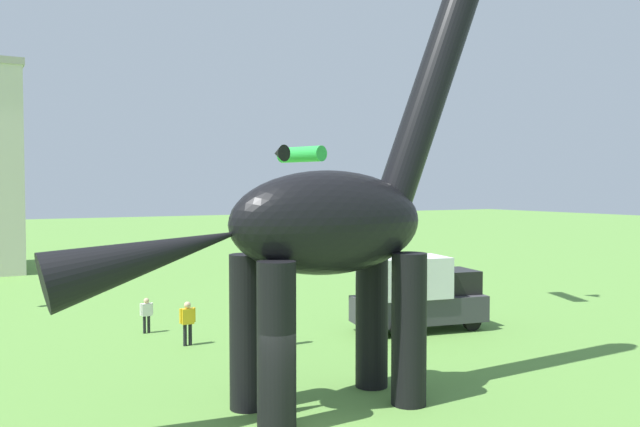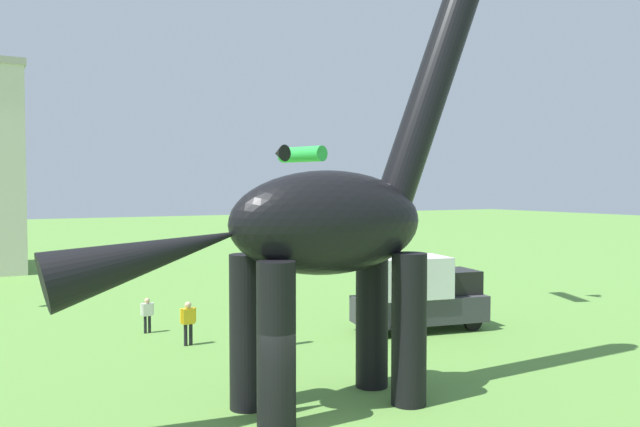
{
  "view_description": "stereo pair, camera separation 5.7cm",
  "coord_description": "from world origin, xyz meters",
  "px_view_note": "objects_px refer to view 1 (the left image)",
  "views": [
    {
      "loc": [
        -6.68,
        -13.29,
        6.14
      ],
      "look_at": [
        2.19,
        2.75,
        5.38
      ],
      "focal_mm": 36.47,
      "sensor_mm": 36.0,
      "label": 1
    },
    {
      "loc": [
        -6.63,
        -13.32,
        6.14
      ],
      "look_at": [
        2.19,
        2.75,
        5.38
      ],
      "focal_mm": 36.47,
      "sensor_mm": 36.0,
      "label": 2
    }
  ],
  "objects_px": {
    "person_photographer": "(146,312)",
    "parked_box_truck": "(417,292)",
    "dinosaur_sculpture": "(327,223)",
    "person_watching_child": "(287,318)",
    "person_vendor_side": "(187,319)",
    "kite_high_left": "(297,154)"
  },
  "relations": [
    {
      "from": "person_photographer",
      "to": "parked_box_truck",
      "type": "bearing_deg",
      "value": -10.64
    },
    {
      "from": "parked_box_truck",
      "to": "person_photographer",
      "type": "bearing_deg",
      "value": 163.49
    },
    {
      "from": "parked_box_truck",
      "to": "person_watching_child",
      "type": "distance_m",
      "value": 5.95
    },
    {
      "from": "dinosaur_sculpture",
      "to": "kite_high_left",
      "type": "height_order",
      "value": "dinosaur_sculpture"
    },
    {
      "from": "person_photographer",
      "to": "person_watching_child",
      "type": "xyz_separation_m",
      "value": [
        4.26,
        -4.7,
        0.15
      ]
    },
    {
      "from": "dinosaur_sculpture",
      "to": "kite_high_left",
      "type": "xyz_separation_m",
      "value": [
        2.54,
        6.83,
        2.24
      ]
    },
    {
      "from": "parked_box_truck",
      "to": "person_watching_child",
      "type": "height_order",
      "value": "parked_box_truck"
    },
    {
      "from": "parked_box_truck",
      "to": "dinosaur_sculpture",
      "type": "bearing_deg",
      "value": -131.07
    },
    {
      "from": "person_photographer",
      "to": "person_watching_child",
      "type": "bearing_deg",
      "value": -31.58
    },
    {
      "from": "kite_high_left",
      "to": "person_vendor_side",
      "type": "bearing_deg",
      "value": 154.43
    },
    {
      "from": "person_photographer",
      "to": "person_watching_child",
      "type": "distance_m",
      "value": 6.35
    },
    {
      "from": "dinosaur_sculpture",
      "to": "person_watching_child",
      "type": "xyz_separation_m",
      "value": [
        2.14,
        6.85,
        -4.1
      ]
    },
    {
      "from": "parked_box_truck",
      "to": "person_photographer",
      "type": "relative_size",
      "value": 3.97
    },
    {
      "from": "parked_box_truck",
      "to": "person_vendor_side",
      "type": "height_order",
      "value": "parked_box_truck"
    },
    {
      "from": "dinosaur_sculpture",
      "to": "person_vendor_side",
      "type": "relative_size",
      "value": 8.33
    },
    {
      "from": "dinosaur_sculpture",
      "to": "person_watching_child",
      "type": "distance_m",
      "value": 8.27
    },
    {
      "from": "person_photographer",
      "to": "person_vendor_side",
      "type": "bearing_deg",
      "value": -57.36
    },
    {
      "from": "dinosaur_sculpture",
      "to": "kite_high_left",
      "type": "distance_m",
      "value": 7.63
    },
    {
      "from": "parked_box_truck",
      "to": "kite_high_left",
      "type": "height_order",
      "value": "kite_high_left"
    },
    {
      "from": "person_vendor_side",
      "to": "dinosaur_sculpture",
      "type": "bearing_deg",
      "value": -150.15
    },
    {
      "from": "dinosaur_sculpture",
      "to": "person_watching_child",
      "type": "relative_size",
      "value": 8.21
    },
    {
      "from": "person_vendor_side",
      "to": "person_watching_child",
      "type": "relative_size",
      "value": 0.99
    }
  ]
}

